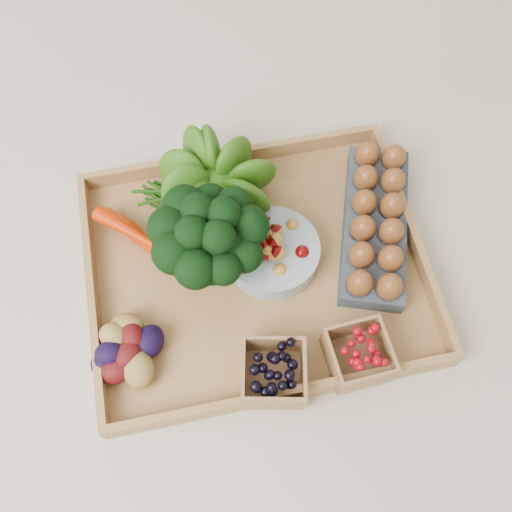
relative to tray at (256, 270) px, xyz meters
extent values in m
plane|color=beige|center=(0.00, 0.00, -0.01)|extent=(4.00, 4.00, 0.00)
cube|color=#A57945|center=(0.00, 0.00, 0.00)|extent=(0.55, 0.45, 0.01)
sphere|color=#1F4E0C|center=(-0.04, 0.14, 0.07)|extent=(0.13, 0.13, 0.13)
cylinder|color=#8C9EA5|center=(0.03, 0.01, 0.03)|extent=(0.16, 0.16, 0.04)
cube|color=#3D444E|center=(0.21, 0.03, 0.02)|extent=(0.20, 0.31, 0.03)
cube|color=black|center=(-0.01, -0.19, 0.04)|extent=(0.11, 0.11, 0.06)
cube|color=maroon|center=(0.12, -0.19, 0.04)|extent=(0.09, 0.09, 0.06)
camera|label=1|loc=(-0.08, -0.39, 0.88)|focal=40.00mm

